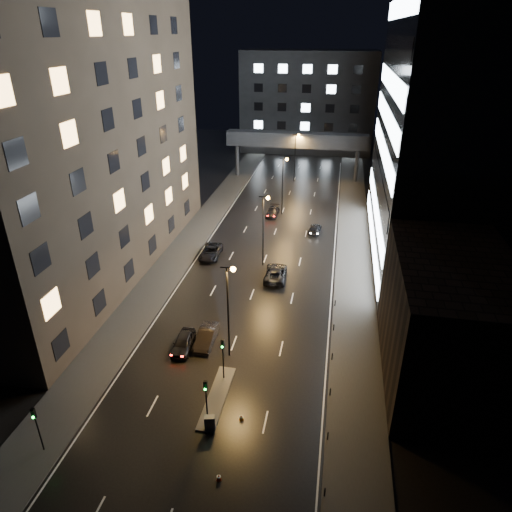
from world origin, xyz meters
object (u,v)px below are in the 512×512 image
Objects in this scene: car_toward_a at (276,273)px; car_toward_b at (315,229)px; car_away_a at (183,342)px; utility_cabinet at (210,423)px; car_away_d at (273,212)px; car_away_b at (206,337)px; car_away_c at (211,252)px.

car_toward_a is 1.34× the size of car_toward_b.
car_away_a reaches higher than utility_cabinet.
car_toward_a reaches higher than car_away_d.
car_away_b is at bearing -90.59° from car_away_d.
car_toward_a reaches higher than car_toward_b.
car_away_a is at bearing -147.97° from car_away_b.
car_away_b is at bearing 29.72° from car_away_a.
car_away_a reaches higher than car_away_d.
car_toward_a is (10.13, -4.63, 0.03)m from car_away_c.
utility_cabinet is (8.54, -30.91, 0.05)m from car_away_c.
car_away_b is 1.00× the size of car_away_d.
car_away_d reaches higher than car_toward_b.
car_away_d is (6.34, 17.78, -0.09)m from car_away_c.
car_away_b is 3.52× the size of utility_cabinet.
car_away_a is 38.96m from car_away_d.
car_away_d is 3.50× the size of utility_cabinet.
car_away_d is at bearing 86.90° from car_away_b.
car_away_d is at bearing 81.64° from car_away_a.
car_away_a is 0.95× the size of car_away_d.
car_away_a is at bearing 76.27° from car_toward_b.
car_toward_b is 3.20× the size of utility_cabinet.
car_toward_a reaches higher than car_away_b.
car_away_c reaches higher than car_away_a.
car_away_b is 0.82× the size of car_toward_a.
car_toward_b is at bearing -106.44° from car_toward_a.
car_toward_b is at bearing 68.63° from utility_cabinet.
car_away_c is (-5.03, 19.69, -0.01)m from car_away_b.
utility_cabinet is at bearing -76.22° from car_away_c.
car_toward_a is at bearing 70.17° from car_away_b.
car_away_a is 1.03× the size of car_toward_b.
car_away_d is (1.31, 37.47, -0.10)m from car_away_b.
car_away_a reaches higher than car_toward_b.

